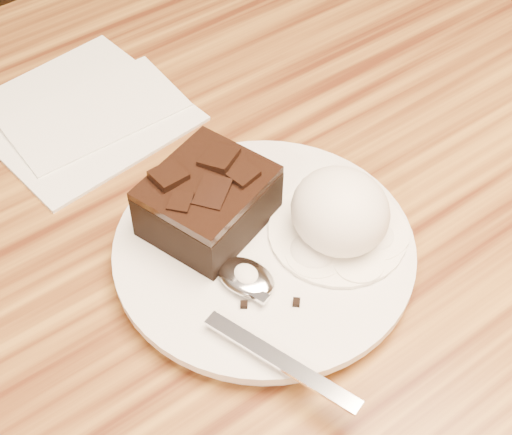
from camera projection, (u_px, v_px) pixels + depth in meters
plate at (264, 253)px, 0.58m from camera, size 0.22×0.22×0.02m
brownie at (208, 204)px, 0.57m from camera, size 0.10×0.10×0.04m
ice_cream_scoop at (340, 211)px, 0.56m from camera, size 0.07×0.07×0.06m
melt_puddle at (338, 233)px, 0.58m from camera, size 0.10×0.10×0.00m
spoon at (246, 279)px, 0.55m from camera, size 0.08×0.17×0.01m
napkin at (80, 113)px, 0.69m from camera, size 0.18×0.18×0.01m
crumb_a at (296, 302)px, 0.54m from camera, size 0.01×0.01×0.00m
crumb_b at (243, 231)px, 0.58m from camera, size 0.01×0.01×0.00m
crumb_c at (205, 249)px, 0.57m from camera, size 0.01×0.01×0.00m
crumb_d at (244, 305)px, 0.54m from camera, size 0.01×0.01×0.00m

